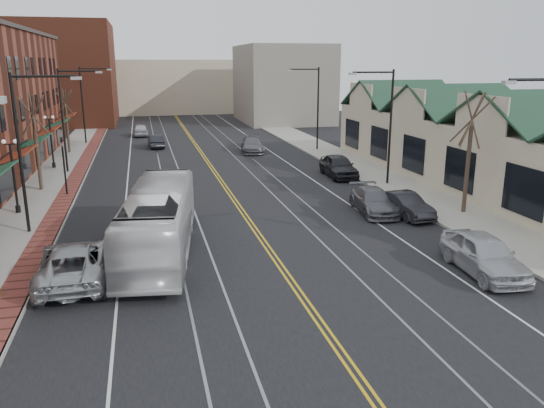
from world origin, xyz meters
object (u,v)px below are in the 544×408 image
parked_car_a (484,254)px  parked_car_c (374,201)px  parked_suv (73,263)px  transit_bus (159,221)px  parked_car_b (405,205)px  parked_car_d (339,166)px

parked_car_a → parked_car_c: (-0.59, 9.73, -0.13)m
parked_suv → parked_car_c: bearing=-159.9°
transit_bus → parked_suv: transit_bus is taller
parked_car_b → parked_suv: bearing=-169.6°
parked_car_b → parked_car_c: 1.83m
parked_suv → parked_car_a: (16.63, -3.17, 0.05)m
parked_car_c → parked_suv: bearing=-151.5°
parked_car_a → parked_car_d: bearing=91.7°
transit_bus → parked_car_d: size_ratio=2.27×
transit_bus → parked_car_b: size_ratio=2.69×
parked_car_c → parked_car_a: bearing=-80.3°
transit_bus → parked_suv: bearing=43.2°
parked_car_d → parked_car_a: bearing=-90.6°
parked_car_c → parked_car_d: parked_car_d is taller
parked_car_a → parked_car_c: 9.75m
transit_bus → parked_car_a: (13.09, -5.67, -0.74)m
parked_suv → transit_bus: bearing=-146.9°
parked_suv → parked_car_b: bearing=-165.1°
parked_suv → parked_car_b: parked_suv is taller
transit_bus → parked_car_d: (14.09, 14.12, -0.73)m
parked_car_c → parked_car_d: bearing=87.2°
parked_car_b → parked_car_d: 11.24m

